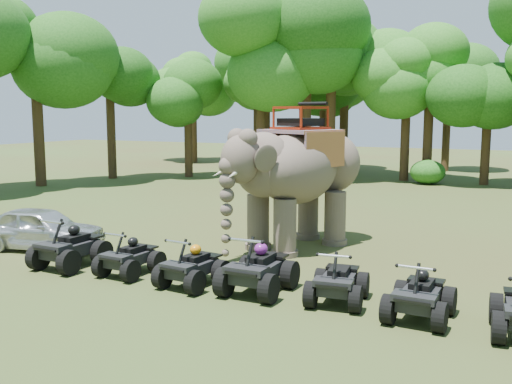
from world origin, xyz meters
TOP-DOWN VIEW (x-y plane):
  - ground at (0.00, 0.00)m, footprint 110.00×110.00m
  - elephant at (0.48, 3.12)m, footprint 4.12×5.67m
  - parked_car at (-6.30, -0.54)m, footprint 4.01×2.25m
  - atv_0 at (-4.10, -1.65)m, footprint 1.41×1.89m
  - atv_1 at (-2.22, -1.56)m, footprint 1.23×1.63m
  - atv_2 at (-0.30, -1.68)m, footprint 1.33×1.72m
  - atv_3 at (1.32, -1.46)m, footprint 1.36×1.86m
  - atv_4 at (3.17, -1.35)m, footprint 1.36×1.74m
  - atv_5 at (4.95, -1.62)m, footprint 1.26×1.68m
  - tree_0 at (0.00, 22.01)m, footprint 5.57×5.57m
  - tree_1 at (4.54, 21.89)m, footprint 4.79×4.79m
  - tree_23 at (-17.88, 10.61)m, footprint 6.74×6.74m
  - tree_24 at (-16.71, 15.33)m, footprint 5.37×5.37m
  - tree_25 at (-12.87, 18.13)m, footprint 4.81×4.81m
  - tree_26 at (-8.20, 19.04)m, footprint 6.96×6.96m
  - tree_27 at (-4.26, 20.65)m, footprint 6.98×6.98m
  - tree_29 at (-18.07, 27.20)m, footprint 5.90×5.90m
  - tree_30 at (-19.66, 29.02)m, footprint 5.75×5.75m
  - tree_31 at (-9.75, 21.83)m, footprint 5.30×5.30m
  - tree_32 at (-11.94, 27.01)m, footprint 6.38×6.38m
  - tree_33 at (1.48, 29.00)m, footprint 5.38×5.38m
  - tree_34 at (-6.69, 26.37)m, footprint 5.43×5.43m
  - tree_35 at (-8.44, 20.27)m, footprint 6.45×6.45m
  - tree_36 at (1.32, 21.99)m, footprint 5.96×5.96m
  - tree_37 at (-4.86, 25.45)m, footprint 6.80×6.80m
  - tree_39 at (-5.69, 20.24)m, footprint 7.32×7.32m

SIDE VIEW (x-z plane):
  - ground at x=0.00m, z-range 0.00..0.00m
  - atv_1 at x=-2.22m, z-range 0.00..1.16m
  - atv_4 at x=3.17m, z-range 0.00..1.19m
  - atv_2 at x=-0.30m, z-range 0.00..1.19m
  - atv_5 at x=4.95m, z-range 0.00..1.22m
  - parked_car at x=-6.30m, z-range 0.00..1.29m
  - atv_0 at x=-4.10m, z-range 0.00..1.36m
  - atv_3 at x=1.32m, z-range 0.00..1.37m
  - elephant at x=0.48m, z-range 0.00..4.36m
  - tree_1 at x=4.54m, z-range 0.00..6.85m
  - tree_25 at x=-12.87m, z-range 0.00..6.87m
  - tree_31 at x=-9.75m, z-range 0.00..7.58m
  - tree_24 at x=-16.71m, z-range 0.00..7.67m
  - tree_33 at x=1.48m, z-range 0.00..7.68m
  - tree_34 at x=-6.69m, z-range 0.00..7.76m
  - tree_0 at x=0.00m, z-range 0.00..7.95m
  - tree_30 at x=-19.66m, z-range 0.00..8.21m
  - tree_29 at x=-18.07m, z-range 0.00..8.43m
  - tree_36 at x=1.32m, z-range 0.00..8.52m
  - tree_32 at x=-11.94m, z-range 0.00..9.12m
  - tree_35 at x=-8.44m, z-range 0.00..9.21m
  - tree_23 at x=-17.88m, z-range 0.00..9.63m
  - tree_37 at x=-4.86m, z-range 0.00..9.71m
  - tree_26 at x=-8.20m, z-range 0.00..9.95m
  - tree_27 at x=-4.26m, z-range 0.00..9.98m
  - tree_39 at x=-5.69m, z-range 0.00..10.46m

